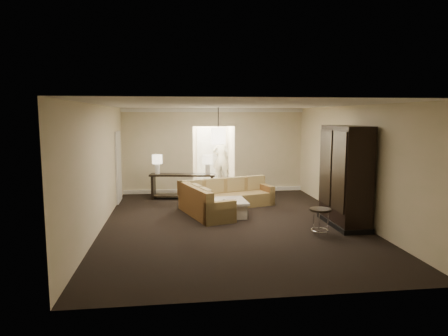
{
  "coord_description": "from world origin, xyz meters",
  "views": [
    {
      "loc": [
        -1.36,
        -9.21,
        2.56
      ],
      "look_at": [
        -0.02,
        1.2,
        1.17
      ],
      "focal_mm": 32.0,
      "sensor_mm": 36.0,
      "label": 1
    }
  ],
  "objects": [
    {
      "name": "person",
      "position": [
        0.45,
        5.6,
        1.02
      ],
      "size": [
        0.86,
        0.71,
        2.04
      ],
      "primitive_type": "imported",
      "rotation": [
        0.0,
        0.0,
        2.79
      ],
      "color": "beige",
      "rests_on": "ground"
    },
    {
      "name": "table_lamp_right",
      "position": [
        -0.31,
        2.85,
        1.17
      ],
      "size": [
        0.31,
        0.31,
        0.59
      ],
      "color": "white",
      "rests_on": "console_table"
    },
    {
      "name": "foyer",
      "position": [
        0.0,
        5.34,
        1.3
      ],
      "size": [
        1.44,
        2.02,
        2.8
      ],
      "color": "beige",
      "rests_on": "ground"
    },
    {
      "name": "coffee_table",
      "position": [
        -0.03,
        0.69,
        0.21
      ],
      "size": [
        1.06,
        1.06,
        0.43
      ],
      "rotation": [
        0.0,
        0.0,
        0.04
      ],
      "color": "silver",
      "rests_on": "ground"
    },
    {
      "name": "armoire",
      "position": [
        2.59,
        -0.51,
        1.12
      ],
      "size": [
        0.69,
        1.62,
        2.33
      ],
      "color": "black",
      "rests_on": "ground"
    },
    {
      "name": "baseboard",
      "position": [
        0.0,
        3.95,
        0.06
      ],
      "size": [
        6.0,
        0.1,
        0.12
      ],
      "primitive_type": "cube",
      "color": "white",
      "rests_on": "ground"
    },
    {
      "name": "wall_back",
      "position": [
        0.0,
        4.0,
        1.4
      ],
      "size": [
        6.0,
        0.04,
        2.8
      ],
      "primitive_type": "cube",
      "color": "beige",
      "rests_on": "ground"
    },
    {
      "name": "sectional_sofa",
      "position": [
        -0.07,
        1.33,
        0.32
      ],
      "size": [
        2.78,
        2.73,
        0.79
      ],
      "rotation": [
        0.0,
        0.0,
        0.31
      ],
      "color": "brown",
      "rests_on": "ground"
    },
    {
      "name": "wall_left",
      "position": [
        -3.0,
        0.0,
        1.4
      ],
      "size": [
        0.04,
        8.0,
        2.8
      ],
      "primitive_type": "cube",
      "color": "beige",
      "rests_on": "ground"
    },
    {
      "name": "console_table",
      "position": [
        -1.08,
        2.97,
        0.46
      ],
      "size": [
        2.05,
        0.75,
        0.77
      ],
      "rotation": [
        0.0,
        0.0,
        -0.15
      ],
      "color": "black",
      "rests_on": "ground"
    },
    {
      "name": "wall_front",
      "position": [
        0.0,
        -4.0,
        1.4
      ],
      "size": [
        6.0,
        0.04,
        2.8
      ],
      "primitive_type": "cube",
      "color": "beige",
      "rests_on": "ground"
    },
    {
      "name": "crown_molding",
      "position": [
        0.0,
        3.95,
        2.73
      ],
      "size": [
        6.0,
        0.1,
        0.12
      ],
      "primitive_type": "cube",
      "color": "white",
      "rests_on": "wall_back"
    },
    {
      "name": "table_lamp_left",
      "position": [
        -1.84,
        3.08,
        1.17
      ],
      "size": [
        0.31,
        0.31,
        0.59
      ],
      "color": "white",
      "rests_on": "console_table"
    },
    {
      "name": "ground",
      "position": [
        0.0,
        0.0,
        0.0
      ],
      "size": [
        8.0,
        8.0,
        0.0
      ],
      "primitive_type": "plane",
      "color": "black",
      "rests_on": "ground"
    },
    {
      "name": "side_door",
      "position": [
        -2.97,
        2.8,
        1.05
      ],
      "size": [
        0.05,
        0.9,
        2.1
      ],
      "primitive_type": "cube",
      "color": "white",
      "rests_on": "ground"
    },
    {
      "name": "ceiling",
      "position": [
        0.0,
        0.0,
        2.8
      ],
      "size": [
        6.0,
        8.0,
        0.02
      ],
      "primitive_type": "cube",
      "color": "white",
      "rests_on": "wall_back"
    },
    {
      "name": "wall_right",
      "position": [
        3.0,
        0.0,
        1.4
      ],
      "size": [
        0.04,
        8.0,
        2.8
      ],
      "primitive_type": "cube",
      "color": "beige",
      "rests_on": "ground"
    },
    {
      "name": "drink_table",
      "position": [
        1.76,
        -1.2,
        0.41
      ],
      "size": [
        0.46,
        0.46,
        0.58
      ],
      "rotation": [
        0.0,
        0.0,
        0.03
      ],
      "color": "black",
      "rests_on": "ground"
    },
    {
      "name": "pendant_light",
      "position": [
        0.0,
        2.7,
        1.95
      ],
      "size": [
        0.38,
        0.38,
        1.09
      ],
      "color": "black",
      "rests_on": "ceiling"
    }
  ]
}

